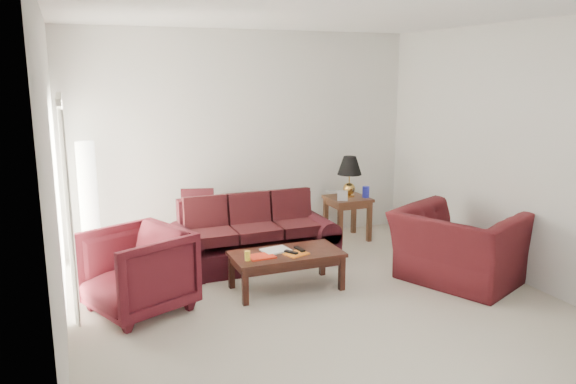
{
  "coord_description": "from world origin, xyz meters",
  "views": [
    {
      "loc": [
        -2.38,
        -5.11,
        2.43
      ],
      "look_at": [
        0.0,
        0.85,
        1.05
      ],
      "focal_mm": 35.0,
      "sensor_mm": 36.0,
      "label": 1
    }
  ],
  "objects_px": {
    "armchair_right": "(458,247)",
    "armchair_left": "(137,271)",
    "coffee_table": "(286,271)",
    "sofa": "(254,233)",
    "end_table": "(347,218)",
    "floor_lamp": "(89,204)"
  },
  "relations": [
    {
      "from": "end_table",
      "to": "armchair_right",
      "type": "bearing_deg",
      "value": -79.06
    },
    {
      "from": "sofa",
      "to": "floor_lamp",
      "type": "relative_size",
      "value": 1.29
    },
    {
      "from": "floor_lamp",
      "to": "armchair_right",
      "type": "relative_size",
      "value": 1.23
    },
    {
      "from": "armchair_left",
      "to": "coffee_table",
      "type": "bearing_deg",
      "value": 65.93
    },
    {
      "from": "coffee_table",
      "to": "floor_lamp",
      "type": "bearing_deg",
      "value": 126.62
    },
    {
      "from": "armchair_left",
      "to": "armchair_right",
      "type": "height_order",
      "value": "armchair_left"
    },
    {
      "from": "end_table",
      "to": "armchair_left",
      "type": "xyz_separation_m",
      "value": [
        -3.2,
        -1.49,
        0.12
      ]
    },
    {
      "from": "floor_lamp",
      "to": "coffee_table",
      "type": "height_order",
      "value": "floor_lamp"
    },
    {
      "from": "armchair_right",
      "to": "armchair_left",
      "type": "bearing_deg",
      "value": 57.06
    },
    {
      "from": "floor_lamp",
      "to": "coffee_table",
      "type": "xyz_separation_m",
      "value": [
        2.01,
        -1.63,
        -0.59
      ]
    },
    {
      "from": "end_table",
      "to": "armchair_right",
      "type": "height_order",
      "value": "armchair_right"
    },
    {
      "from": "end_table",
      "to": "armchair_left",
      "type": "distance_m",
      "value": 3.53
    },
    {
      "from": "armchair_left",
      "to": "coffee_table",
      "type": "xyz_separation_m",
      "value": [
        1.64,
        -0.0,
        -0.21
      ]
    },
    {
      "from": "armchair_left",
      "to": "armchair_right",
      "type": "xyz_separation_m",
      "value": [
        3.59,
        -0.54,
        -0.01
      ]
    },
    {
      "from": "floor_lamp",
      "to": "armchair_left",
      "type": "relative_size",
      "value": 1.7
    },
    {
      "from": "floor_lamp",
      "to": "armchair_left",
      "type": "height_order",
      "value": "floor_lamp"
    },
    {
      "from": "sofa",
      "to": "end_table",
      "type": "relative_size",
      "value": 3.3
    },
    {
      "from": "sofa",
      "to": "coffee_table",
      "type": "height_order",
      "value": "sofa"
    },
    {
      "from": "armchair_right",
      "to": "coffee_table",
      "type": "distance_m",
      "value": 2.03
    },
    {
      "from": "sofa",
      "to": "armchair_right",
      "type": "distance_m",
      "value": 2.5
    },
    {
      "from": "armchair_left",
      "to": "armchair_right",
      "type": "distance_m",
      "value": 3.63
    },
    {
      "from": "end_table",
      "to": "coffee_table",
      "type": "relative_size",
      "value": 0.51
    }
  ]
}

